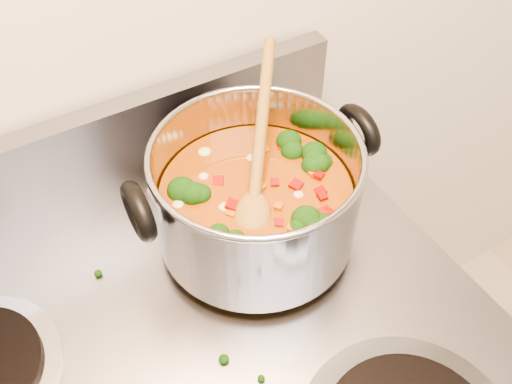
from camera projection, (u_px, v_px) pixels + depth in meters
stockpot at (256, 197)px, 0.70m from camera, size 0.31×0.25×0.15m
wooden_spoon at (257, 168)px, 0.68m from camera, size 0.18×0.23×0.12m
cooktop_crumbs at (197, 269)px, 0.72m from camera, size 0.37×0.23×0.01m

